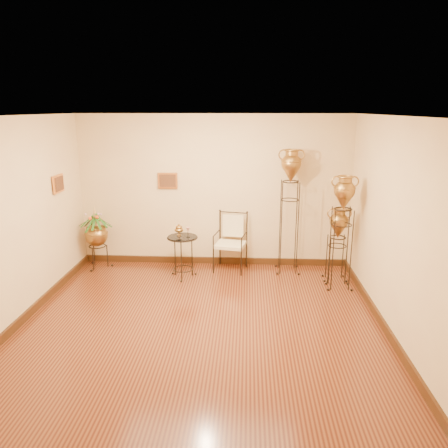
# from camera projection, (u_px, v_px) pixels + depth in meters

# --- Properties ---
(ground) EXTENTS (5.00, 5.00, 0.00)m
(ground) POSITION_uv_depth(u_px,v_px,m) (201.00, 325.00, 6.00)
(ground) COLOR brown
(ground) RESTS_ON ground
(room_shell) EXTENTS (5.02, 5.02, 2.81)m
(room_shell) POSITION_uv_depth(u_px,v_px,m) (198.00, 202.00, 5.56)
(room_shell) COLOR beige
(room_shell) RESTS_ON ground
(amphora_tall) EXTENTS (0.45, 0.45, 2.24)m
(amphora_tall) POSITION_uv_depth(u_px,v_px,m) (289.00, 210.00, 7.71)
(amphora_tall) COLOR black
(amphora_tall) RESTS_ON ground
(amphora_mid) EXTENTS (0.53, 0.53, 1.89)m
(amphora_mid) POSITION_uv_depth(u_px,v_px,m) (342.00, 232.00, 7.06)
(amphora_mid) COLOR black
(amphora_mid) RESTS_ON ground
(amphora_short) EXTENTS (0.43, 0.43, 1.31)m
(amphora_short) POSITION_uv_depth(u_px,v_px,m) (337.00, 245.00, 7.39)
(amphora_short) COLOR black
(amphora_short) RESTS_ON ground
(planter_urn) EXTENTS (0.86, 0.86, 1.21)m
(planter_urn) POSITION_uv_depth(u_px,v_px,m) (96.00, 233.00, 8.02)
(planter_urn) COLOR black
(planter_urn) RESTS_ON ground
(armchair) EXTENTS (0.69, 0.65, 1.05)m
(armchair) POSITION_uv_depth(u_px,v_px,m) (230.00, 242.00, 7.92)
(armchair) COLOR black
(armchair) RESTS_ON ground
(side_table) EXTENTS (0.65, 0.65, 0.94)m
(side_table) POSITION_uv_depth(u_px,v_px,m) (183.00, 256.00, 7.62)
(side_table) COLOR black
(side_table) RESTS_ON ground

